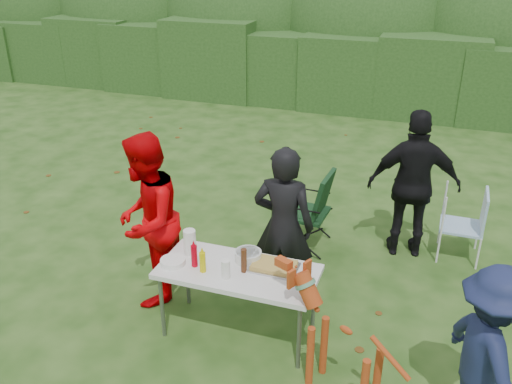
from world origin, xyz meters
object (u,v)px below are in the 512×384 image
(child, at_px, (488,356))
(beer_bottle, at_px, (244,260))
(person_red_jacket, at_px, (147,220))
(lawn_chair, at_px, (461,224))
(folding_table, at_px, (238,274))
(ketchup_bottle, at_px, (194,256))
(person_cook, at_px, (284,226))
(paper_towel_roll, at_px, (190,242))
(camping_chair, at_px, (304,208))
(mustard_bottle, at_px, (203,262))
(dog, at_px, (345,346))
(person_black_puffy, at_px, (414,185))

(child, height_order, beer_bottle, child)
(person_red_jacket, height_order, lawn_chair, person_red_jacket)
(folding_table, relative_size, beer_bottle, 6.25)
(ketchup_bottle, bearing_deg, beer_bottle, 7.70)
(folding_table, bearing_deg, beer_bottle, -11.71)
(person_cook, xyz_separation_m, paper_towel_roll, (-0.77, -0.60, -0.00))
(camping_chair, bearing_deg, person_cook, 97.14)
(mustard_bottle, bearing_deg, person_red_jacket, 152.94)
(dog, bearing_deg, lawn_chair, -83.35)
(person_cook, height_order, mustard_bottle, person_cook)
(camping_chair, bearing_deg, lawn_chair, -165.53)
(person_cook, xyz_separation_m, dog, (0.88, -1.18, -0.35))
(beer_bottle, bearing_deg, person_cook, 77.02)
(person_red_jacket, relative_size, lawn_chair, 2.07)
(dog, bearing_deg, beer_bottle, 2.04)
(folding_table, distance_m, lawn_chair, 3.02)
(camping_chair, xyz_separation_m, beer_bottle, (-0.10, -1.89, 0.35))
(person_black_puffy, relative_size, paper_towel_roll, 7.04)
(person_black_puffy, xyz_separation_m, child, (0.75, -2.60, -0.17))
(person_cook, relative_size, child, 1.16)
(child, bearing_deg, paper_towel_roll, 48.41)
(child, bearing_deg, folding_table, 48.15)
(dog, xyz_separation_m, camping_chair, (-0.95, 2.34, -0.01))
(folding_table, xyz_separation_m, dog, (1.11, -0.46, -0.17))
(lawn_chair, height_order, beer_bottle, beer_bottle)
(child, relative_size, paper_towel_roll, 5.76)
(child, relative_size, lawn_chair, 1.68)
(beer_bottle, height_order, paper_towel_roll, paper_towel_roll)
(folding_table, relative_size, lawn_chair, 1.68)
(person_cook, relative_size, beer_bottle, 7.26)
(person_black_puffy, height_order, lawn_chair, person_black_puffy)
(person_black_puffy, height_order, ketchup_bottle, person_black_puffy)
(beer_bottle, xyz_separation_m, paper_towel_roll, (-0.61, 0.12, 0.01))
(person_cook, distance_m, child, 2.28)
(person_red_jacket, bearing_deg, mustard_bottle, 52.20)
(dog, distance_m, ketchup_bottle, 1.60)
(lawn_chair, bearing_deg, ketchup_bottle, 44.17)
(person_red_jacket, xyz_separation_m, camping_chair, (1.27, 1.60, -0.42))
(person_black_puffy, height_order, mustard_bottle, person_black_puffy)
(paper_towel_roll, bearing_deg, ketchup_bottle, -54.51)
(dog, xyz_separation_m, mustard_bottle, (-1.41, 0.33, 0.32))
(person_red_jacket, xyz_separation_m, child, (3.28, -0.77, -0.18))
(folding_table, height_order, dog, dog)
(person_cook, relative_size, camping_chair, 1.70)
(person_red_jacket, bearing_deg, folding_table, 65.14)
(person_cook, bearing_deg, dog, 124.82)
(person_black_puffy, relative_size, mustard_bottle, 9.15)
(lawn_chair, bearing_deg, person_black_puffy, 11.75)
(dog, height_order, lawn_chair, dog)
(folding_table, xyz_separation_m, person_black_puffy, (1.42, 2.11, 0.23))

